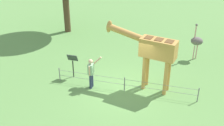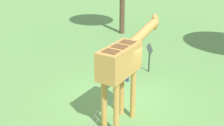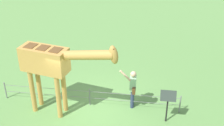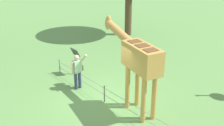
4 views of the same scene
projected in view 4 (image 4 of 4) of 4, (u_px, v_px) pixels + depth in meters
name	position (u px, v px, depth m)	size (l,w,h in m)	color
ground_plane	(107.00, 101.00, 11.56)	(60.00, 60.00, 0.00)	#60934C
giraffe	(137.00, 58.00, 10.17)	(3.67, 1.26, 3.22)	#C69347
visitor	(78.00, 70.00, 12.21)	(0.63, 0.58, 1.70)	navy
info_sign	(75.00, 56.00, 13.56)	(0.56, 0.21, 1.32)	black
wire_fence	(104.00, 93.00, 11.31)	(7.05, 0.05, 0.75)	slate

